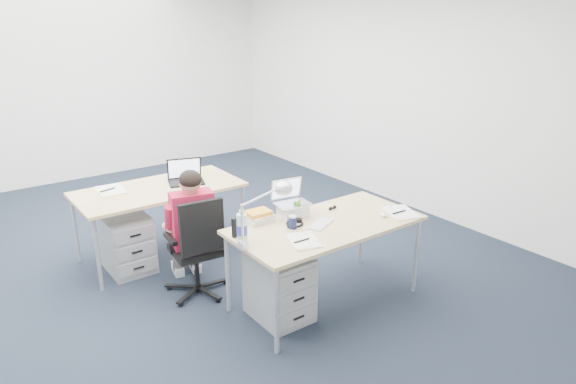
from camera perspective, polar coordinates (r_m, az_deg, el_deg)
The scene contains 24 objects.
floor at distance 5.27m, azimuth -10.78°, elevation -7.76°, with size 7.00×7.00×0.00m, color black.
room at distance 4.75m, azimuth -12.09°, elevation 10.98°, with size 6.02×7.02×2.80m.
desk_near at distance 4.26m, azimuth 4.26°, elevation -4.04°, with size 1.60×0.80×0.73m.
desk_far at distance 5.24m, azimuth -14.12°, elevation -0.02°, with size 1.60×0.80×0.73m.
office_chair at distance 4.62m, azimuth -9.99°, elevation -8.13°, with size 0.64×0.64×0.92m.
seated_person at distance 4.64m, azimuth -10.82°, elevation -3.99°, with size 0.43×0.67×1.13m.
drawer_pedestal_near at distance 4.22m, azimuth -0.98°, elevation -10.45°, with size 0.40×0.50×0.55m, color #A9ABAE.
drawer_pedestal_far at distance 5.19m, azimuth -17.43°, elevation -5.43°, with size 0.40×0.50×0.55m, color #A9ABAE.
silver_laptop at distance 4.31m, azimuth 0.53°, elevation -0.84°, with size 0.29×0.23×0.30m, color silver, non-canonical shape.
wireless_keyboard at distance 4.21m, azimuth 3.71°, elevation -3.55°, with size 0.27×0.11×0.01m, color white.
computer_mouse at distance 4.44m, azimuth 10.55°, elevation -2.50°, with size 0.05×0.08×0.03m, color white.
headphones at distance 4.20m, azimuth 0.74°, elevation -3.45°, with size 0.19×0.14×0.03m, color black, non-canonical shape.
can_koozie at distance 4.12m, azimuth 0.52°, elevation -3.35°, with size 0.06×0.06×0.11m, color #161F45.
water_bottle at distance 3.86m, azimuth -5.14°, elevation -3.81°, with size 0.08×0.08×0.26m, color silver.
bear_figurine at distance 4.30m, azimuth 1.02°, elevation -1.95°, with size 0.08×0.06×0.16m, color #206C1C, non-canonical shape.
book_stack at distance 4.25m, azimuth -3.21°, elevation -2.72°, with size 0.21×0.16×0.10m, color silver.
cordless_phone at distance 3.97m, azimuth -5.94°, elevation -3.97°, with size 0.04×0.03×0.16m, color black.
papers_left at distance 3.90m, azimuth 1.76°, elevation -5.48°, with size 0.20×0.29×0.01m, color #EDD089.
papers_right at distance 4.54m, azimuth 12.42°, elevation -2.27°, with size 0.22×0.32×0.01m, color #EDD089.
sunglasses at distance 4.53m, azimuth 4.96°, elevation -1.81°, with size 0.10×0.04×0.02m, color black, non-canonical shape.
desk_lamp at distance 3.78m, azimuth -3.29°, elevation -2.53°, with size 0.42×0.15×0.47m, color silver, non-canonical shape.
dark_laptop at distance 5.27m, azimuth -11.30°, elevation 2.27°, with size 0.35×0.33×0.25m, color black, non-canonical shape.
far_cup at distance 5.44m, azimuth -10.76°, elevation 1.99°, with size 0.07×0.07×0.10m, color white.
far_papers at distance 5.26m, azimuth -19.16°, elevation 0.14°, with size 0.24×0.34×0.01m, color white.
Camera 1 is at (-1.94, -4.29, 2.38)m, focal length 32.00 mm.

